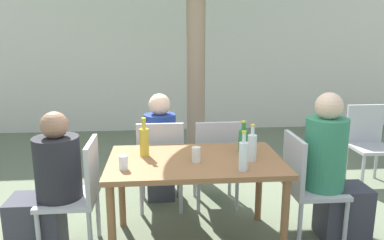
% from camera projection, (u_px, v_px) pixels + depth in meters
% --- Properties ---
extents(cafe_building_wall, '(10.00, 0.08, 2.80)m').
position_uv_depth(cafe_building_wall, '(174.00, 53.00, 6.63)').
color(cafe_building_wall, silver).
rests_on(cafe_building_wall, ground_plane).
extents(dining_table_front, '(1.38, 0.85, 0.75)m').
position_uv_depth(dining_table_front, '(195.00, 169.00, 2.99)').
color(dining_table_front, brown).
rests_on(dining_table_front, ground_plane).
extents(patio_chair_0, '(0.44, 0.44, 0.91)m').
position_uv_depth(patio_chair_0, '(79.00, 189.00, 2.95)').
color(patio_chair_0, '#B2B2B7').
rests_on(patio_chair_0, ground_plane).
extents(patio_chair_1, '(0.44, 0.44, 0.91)m').
position_uv_depth(patio_chair_1, '(306.00, 182.00, 3.10)').
color(patio_chair_1, '#B2B2B7').
rests_on(patio_chair_1, ground_plane).
extents(patio_chair_2, '(0.44, 0.44, 0.91)m').
position_uv_depth(patio_chair_2, '(161.00, 160.00, 3.64)').
color(patio_chair_2, '#B2B2B7').
rests_on(patio_chair_2, ground_plane).
extents(patio_chair_3, '(0.44, 0.44, 0.91)m').
position_uv_depth(patio_chair_3, '(217.00, 158.00, 3.69)').
color(patio_chair_3, '#B2B2B7').
rests_on(patio_chair_3, ground_plane).
extents(patio_chair_4, '(0.44, 0.44, 0.91)m').
position_uv_depth(patio_chair_4, '(368.00, 140.00, 4.34)').
color(patio_chair_4, '#B2B2B7').
rests_on(patio_chair_4, ground_plane).
extents(person_seated_0, '(0.57, 0.35, 1.15)m').
position_uv_depth(person_seated_0, '(48.00, 191.00, 2.93)').
color(person_seated_0, '#383842').
rests_on(person_seated_0, ground_plane).
extents(person_seated_1, '(0.57, 0.34, 1.27)m').
position_uv_depth(person_seated_1, '(333.00, 175.00, 3.11)').
color(person_seated_1, '#383842').
rests_on(person_seated_1, ground_plane).
extents(person_seated_2, '(0.32, 0.56, 1.15)m').
position_uv_depth(person_seated_2, '(161.00, 153.00, 3.88)').
color(person_seated_2, '#383842').
rests_on(person_seated_2, ground_plane).
extents(water_bottle_0, '(0.07, 0.07, 0.30)m').
position_uv_depth(water_bottle_0, '(243.00, 155.00, 2.70)').
color(water_bottle_0, silver).
rests_on(water_bottle_0, dining_table_front).
extents(water_bottle_1, '(0.07, 0.07, 0.29)m').
position_uv_depth(water_bottle_1, '(252.00, 147.00, 2.91)').
color(water_bottle_1, silver).
rests_on(water_bottle_1, dining_table_front).
extents(green_bottle_2, '(0.08, 0.08, 0.27)m').
position_uv_depth(green_bottle_2, '(243.00, 140.00, 3.13)').
color(green_bottle_2, '#287A38').
rests_on(green_bottle_2, dining_table_front).
extents(oil_cruet_3, '(0.08, 0.08, 0.32)m').
position_uv_depth(oil_cruet_3, '(144.00, 141.00, 3.02)').
color(oil_cruet_3, gold).
rests_on(oil_cruet_3, dining_table_front).
extents(drinking_glass_0, '(0.07, 0.07, 0.11)m').
position_uv_depth(drinking_glass_0, '(123.00, 163.00, 2.73)').
color(drinking_glass_0, white).
rests_on(drinking_glass_0, dining_table_front).
extents(drinking_glass_1, '(0.07, 0.07, 0.12)m').
position_uv_depth(drinking_glass_1, '(197.00, 155.00, 2.89)').
color(drinking_glass_1, silver).
rests_on(drinking_glass_1, dining_table_front).
extents(drinking_glass_2, '(0.08, 0.08, 0.08)m').
position_uv_depth(drinking_glass_2, '(250.00, 150.00, 3.06)').
color(drinking_glass_2, silver).
rests_on(drinking_glass_2, dining_table_front).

